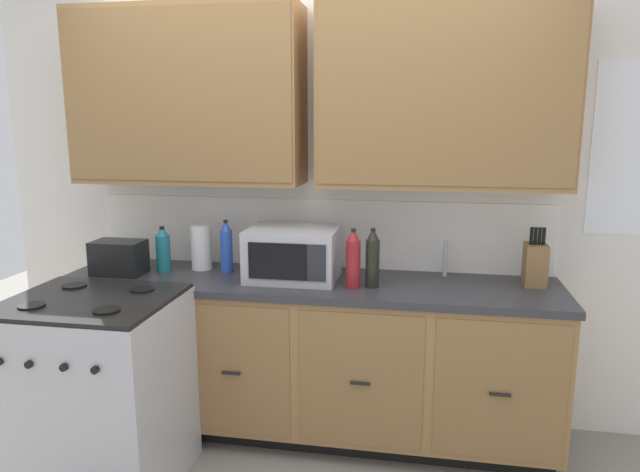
% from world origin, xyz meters
% --- Properties ---
extents(ground_plane, '(8.00, 8.00, 0.00)m').
position_xyz_m(ground_plane, '(0.00, 0.00, 0.00)').
color(ground_plane, gray).
extents(wall_unit, '(3.87, 0.40, 2.56)m').
position_xyz_m(wall_unit, '(0.00, 0.50, 1.65)').
color(wall_unit, white).
rests_on(wall_unit, ground_plane).
extents(counter_run, '(2.70, 0.64, 0.90)m').
position_xyz_m(counter_run, '(0.00, 0.30, 0.46)').
color(counter_run, black).
rests_on(counter_run, ground_plane).
extents(stove_range, '(0.76, 0.68, 0.95)m').
position_xyz_m(stove_range, '(-0.90, -0.33, 0.47)').
color(stove_range, '#B7B7BC').
rests_on(stove_range, ground_plane).
extents(microwave, '(0.48, 0.37, 0.28)m').
position_xyz_m(microwave, '(-0.07, 0.30, 1.04)').
color(microwave, '#B7B7BC').
rests_on(microwave, counter_run).
extents(toaster, '(0.28, 0.18, 0.19)m').
position_xyz_m(toaster, '(-1.05, 0.23, 1.00)').
color(toaster, black).
rests_on(toaster, counter_run).
extents(knife_block, '(0.11, 0.14, 0.31)m').
position_xyz_m(knife_block, '(1.19, 0.40, 1.02)').
color(knife_block, olive).
rests_on(knife_block, counter_run).
extents(sink_faucet, '(0.02, 0.02, 0.20)m').
position_xyz_m(sink_faucet, '(0.74, 0.51, 1.00)').
color(sink_faucet, '#B2B5BA').
rests_on(sink_faucet, counter_run).
extents(paper_towel_roll, '(0.12, 0.12, 0.26)m').
position_xyz_m(paper_towel_roll, '(-0.64, 0.42, 1.03)').
color(paper_towel_roll, white).
rests_on(paper_towel_roll, counter_run).
extents(bottle_dark, '(0.07, 0.07, 0.31)m').
position_xyz_m(bottle_dark, '(0.36, 0.23, 1.05)').
color(bottle_dark, black).
rests_on(bottle_dark, counter_run).
extents(bottle_blue, '(0.07, 0.07, 0.30)m').
position_xyz_m(bottle_blue, '(-0.48, 0.38, 1.05)').
color(bottle_blue, blue).
rests_on(bottle_blue, counter_run).
extents(bottle_red, '(0.08, 0.08, 0.31)m').
position_xyz_m(bottle_red, '(0.27, 0.20, 1.05)').
color(bottle_red, maroon).
rests_on(bottle_red, counter_run).
extents(bottle_teal, '(0.08, 0.08, 0.26)m').
position_xyz_m(bottle_teal, '(-0.84, 0.32, 1.03)').
color(bottle_teal, '#1E707A').
rests_on(bottle_teal, counter_run).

